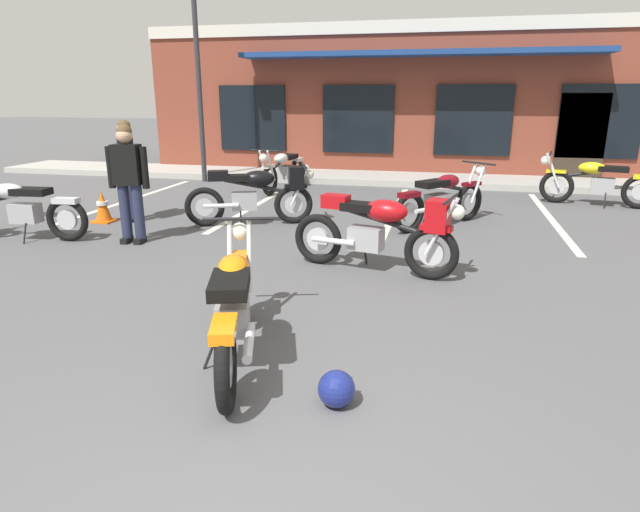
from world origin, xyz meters
TOP-DOWN VIEW (x-y plane):
  - ground_plane at (0.00, 3.74)m, footprint 80.00×80.00m
  - sidewalk_kerb at (0.00, 11.55)m, footprint 22.00×1.80m
  - brick_storefront_building at (0.00, 15.39)m, footprint 14.36×7.05m
  - painted_stall_lines at (-0.00, 7.95)m, footprint 10.86×4.80m
  - motorcycle_foreground_classic at (-0.71, 1.87)m, footprint 0.98×2.05m
  - motorcycle_red_sportbike at (-5.18, 4.67)m, footprint 2.11×0.67m
  - motorcycle_black_cruiser at (0.83, 6.93)m, footprint 1.54×1.75m
  - motorcycle_silver_naked at (3.69, 9.35)m, footprint 2.09×0.79m
  - motorcycle_blue_standard at (0.17, 4.33)m, footprint 2.08×0.80m
  - motorcycle_orange_scrambler at (-2.65, 9.65)m, footprint 0.73×2.10m
  - motorcycle_cream_vintage at (-2.12, 6.36)m, footprint 2.01×1.07m
  - person_in_black_shirt at (-3.48, 4.91)m, footprint 0.61×0.31m
  - person_by_back_row at (-4.27, 6.13)m, footprint 0.45×0.53m
  - helmet_on_pavement at (0.23, 1.36)m, footprint 0.26×0.26m
  - traffic_cone at (-4.70, 5.96)m, footprint 0.34×0.34m
  - parking_lot_lamp_post at (-4.94, 10.35)m, footprint 0.24×0.76m

SIDE VIEW (x-z plane):
  - ground_plane at x=0.00m, z-range 0.00..0.00m
  - painted_stall_lines at x=0.00m, z-range 0.00..0.01m
  - sidewalk_kerb at x=0.00m, z-range 0.00..0.14m
  - helmet_on_pavement at x=0.23m, z-range 0.00..0.26m
  - traffic_cone at x=-4.70m, z-range -0.01..0.52m
  - motorcycle_foreground_classic at x=-0.71m, z-range -0.03..0.95m
  - motorcycle_red_sportbike at x=-5.18m, z-range -0.03..0.95m
  - motorcycle_black_cruiser at x=0.83m, z-range -0.03..0.95m
  - motorcycle_silver_naked at x=3.69m, z-range -0.03..0.95m
  - motorcycle_orange_scrambler at x=-2.65m, z-range -0.03..0.95m
  - motorcycle_blue_standard at x=0.17m, z-range 0.04..1.02m
  - motorcycle_cream_vintage at x=-2.12m, z-range 0.04..1.02m
  - person_in_black_shirt at x=-3.48m, z-range 0.11..1.79m
  - person_by_back_row at x=-4.27m, z-range 0.11..1.79m
  - brick_storefront_building at x=0.00m, z-range 0.00..3.80m
  - parking_lot_lamp_post at x=-4.94m, z-range 0.75..6.16m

